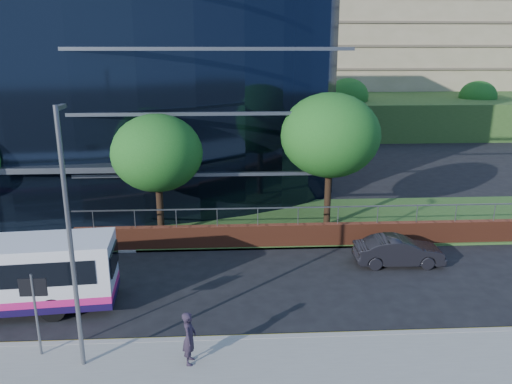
{
  "coord_description": "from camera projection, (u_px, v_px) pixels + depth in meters",
  "views": [
    {
      "loc": [
        10.62,
        -15.93,
        9.58
      ],
      "look_at": [
        11.95,
        8.0,
        2.7
      ],
      "focal_mm": 35.0,
      "sensor_mm": 36.0,
      "label": 1
    }
  ],
  "objects": [
    {
      "name": "grass_verge",
      "position": [
        458.0,
        218.0,
        29.19
      ],
      "size": [
        36.0,
        8.0,
        0.12
      ],
      "primitive_type": "cube",
      "color": "#2D511E",
      "rests_on": "ground"
    },
    {
      "name": "glass_office",
      "position": [
        19.0,
        73.0,
        34.96
      ],
      "size": [
        44.0,
        23.1,
        16.0
      ],
      "color": "black",
      "rests_on": "ground"
    },
    {
      "name": "retaining_wall",
      "position": [
        415.0,
        233.0,
        25.27
      ],
      "size": [
        34.0,
        0.4,
        2.11
      ],
      "color": "brown",
      "rests_on": "ground"
    },
    {
      "name": "apartment_block",
      "position": [
        377.0,
        38.0,
        70.92
      ],
      "size": [
        60.0,
        42.0,
        30.0
      ],
      "color": "#2D511E",
      "rests_on": "ground"
    },
    {
      "name": "street_sign",
      "position": [
        34.0,
        298.0,
        15.49
      ],
      "size": [
        0.85,
        0.09,
        2.8
      ],
      "color": "slate",
      "rests_on": "pavement_near"
    },
    {
      "name": "tree_far_c",
      "position": [
        157.0,
        153.0,
        25.13
      ],
      "size": [
        4.62,
        4.62,
        6.51
      ],
      "color": "black",
      "rests_on": "ground"
    },
    {
      "name": "tree_far_d",
      "position": [
        330.0,
        135.0,
        26.39
      ],
      "size": [
        5.28,
        5.28,
        7.44
      ],
      "color": "black",
      "rests_on": "ground"
    },
    {
      "name": "tree_dist_e",
      "position": [
        348.0,
        96.0,
        55.79
      ],
      "size": [
        4.62,
        4.62,
        6.51
      ],
      "color": "black",
      "rests_on": "ground"
    },
    {
      "name": "tree_dist_f",
      "position": [
        478.0,
        97.0,
        58.65
      ],
      "size": [
        4.29,
        4.29,
        6.05
      ],
      "color": "black",
      "rests_on": "ground"
    },
    {
      "name": "streetlight_east",
      "position": [
        70.0,
        234.0,
        14.38
      ],
      "size": [
        0.15,
        0.77,
        8.0
      ],
      "color": "slate",
      "rests_on": "pavement_near"
    },
    {
      "name": "parked_car",
      "position": [
        399.0,
        251.0,
        22.88
      ],
      "size": [
        4.07,
        1.51,
        1.33
      ],
      "primitive_type": "imported",
      "rotation": [
        0.0,
        0.0,
        1.55
      ],
      "color": "black",
      "rests_on": "ground"
    },
    {
      "name": "pedestrian",
      "position": [
        189.0,
        338.0,
        15.37
      ],
      "size": [
        0.47,
        0.67,
        1.74
      ],
      "primitive_type": "imported",
      "rotation": [
        0.0,
        0.0,
        1.48
      ],
      "color": "#271E2D",
      "rests_on": "pavement_near"
    }
  ]
}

